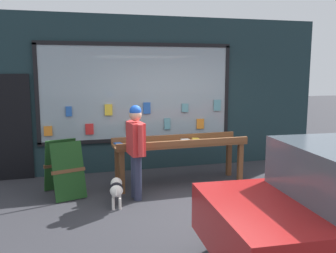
{
  "coord_description": "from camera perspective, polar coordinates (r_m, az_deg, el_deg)",
  "views": [
    {
      "loc": [
        -2.11,
        -5.55,
        2.21
      ],
      "look_at": [
        -0.29,
        0.9,
        1.16
      ],
      "focal_mm": 40.0,
      "sensor_mm": 36.0,
      "label": 1
    }
  ],
  "objects": [
    {
      "name": "ground_plane",
      "position": [
        6.34,
        4.82,
        -11.54
      ],
      "size": [
        40.0,
        40.0,
        0.0
      ],
      "primitive_type": "plane",
      "color": "#2D2D33"
    },
    {
      "name": "shopfront_facade",
      "position": [
        8.22,
        -1.43,
        4.95
      ],
      "size": [
        7.35,
        0.29,
        3.3
      ],
      "color": "#192D33",
      "rests_on": "ground_plane"
    },
    {
      "name": "display_table_main",
      "position": [
        7.13,
        1.8,
        -3.06
      ],
      "size": [
        2.53,
        0.7,
        0.91
      ],
      "color": "brown",
      "rests_on": "ground_plane"
    },
    {
      "name": "person_browsing",
      "position": [
        6.29,
        -4.92,
        -2.88
      ],
      "size": [
        0.26,
        0.64,
        1.61
      ],
      "rotation": [
        0.0,
        0.0,
        1.66
      ],
      "color": "#2D334C",
      "rests_on": "ground_plane"
    },
    {
      "name": "small_dog",
      "position": [
        6.15,
        -7.87,
        -9.39
      ],
      "size": [
        0.26,
        0.56,
        0.42
      ],
      "rotation": [
        0.0,
        0.0,
        1.42
      ],
      "color": "white",
      "rests_on": "ground_plane"
    },
    {
      "name": "sandwich_board_sign",
      "position": [
        6.8,
        -15.56,
        -6.07
      ],
      "size": [
        0.73,
        0.88,
        0.96
      ],
      "rotation": [
        0.0,
        0.0,
        0.3
      ],
      "color": "#193F19",
      "rests_on": "ground_plane"
    }
  ]
}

